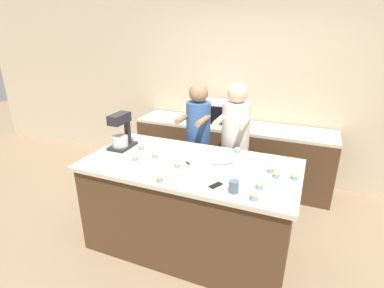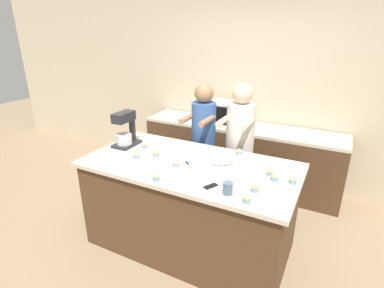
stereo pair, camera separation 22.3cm
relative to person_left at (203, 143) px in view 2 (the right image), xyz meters
The scene contains 25 objects.
ground_plane 1.18m from the person_left, 74.12° to the right, with size 16.00×16.00×0.00m, color #937A5B.
back_wall 1.24m from the person_left, 78.75° to the left, with size 10.00×0.06×2.70m.
island_counter 0.89m from the person_left, 74.12° to the right, with size 2.06×1.04×0.95m.
back_counter 0.90m from the person_left, 73.84° to the left, with size 2.80×0.60×0.89m.
person_left is the anchor object (origin of this frame).
person_right 0.46m from the person_left, ahead, with size 0.34×0.50×1.61m.
stand_mixer 0.96m from the person_left, 131.93° to the right, with size 0.20×0.30×0.38m.
mixing_bowl 0.90m from the person_left, 52.96° to the right, with size 0.23×0.23×0.12m.
baking_tray 0.60m from the person_left, 78.89° to the right, with size 0.38×0.25×0.04m.
microwave_oven 0.79m from the person_left, 87.48° to the left, with size 0.53×0.34×0.31m.
cell_phone 1.27m from the person_left, 61.94° to the right, with size 0.13×0.16×0.01m.
drinking_glass 1.38m from the person_left, 56.68° to the right, with size 0.08×0.08×0.10m.
small_plate 1.14m from the person_left, 93.41° to the right, with size 0.18×0.18×0.02m.
knife 0.87m from the person_left, 73.27° to the right, with size 0.18×0.15×0.01m.
cupcake_0 0.78m from the person_left, 120.69° to the right, with size 0.06×0.06×0.06m.
cupcake_1 1.39m from the person_left, 47.37° to the right, with size 0.06×0.06×0.06m.
cupcake_2 1.29m from the person_left, 36.46° to the right, with size 0.06×0.06×0.06m.
cupcake_3 0.69m from the person_left, 31.76° to the right, with size 0.06×0.06×0.06m.
cupcake_4 0.98m from the person_left, 108.19° to the right, with size 0.06×0.06×0.06m.
cupcake_5 1.40m from the person_left, 32.14° to the right, with size 0.06×0.06×0.06m.
cupcake_6 1.20m from the person_left, 35.03° to the right, with size 0.06×0.06×0.06m.
cupcake_7 1.52m from the person_left, 52.32° to the right, with size 0.06×0.06×0.06m.
cupcake_8 0.93m from the person_left, 80.82° to the right, with size 0.06×0.06×0.06m.
cupcake_9 0.82m from the person_left, 100.78° to the right, with size 0.06×0.06×0.06m.
cupcake_10 1.23m from the person_left, 83.86° to the right, with size 0.06×0.06×0.06m.
Camera 2 is at (1.22, -2.31, 2.18)m, focal length 28.00 mm.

